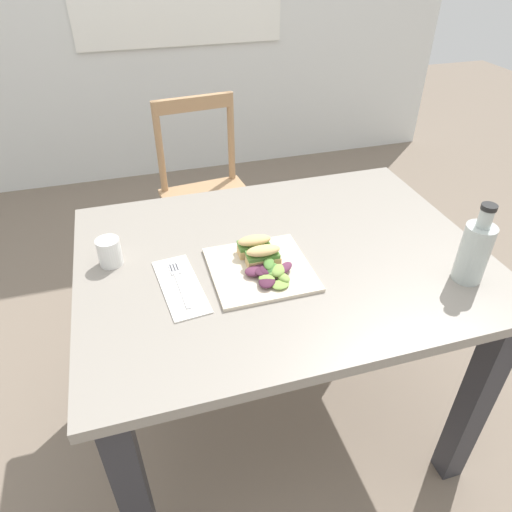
# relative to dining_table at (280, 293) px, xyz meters

# --- Properties ---
(ground_plane) EXTENTS (8.51, 8.51, 0.00)m
(ground_plane) POSITION_rel_dining_table_xyz_m (0.00, 0.05, -0.60)
(ground_plane) COLOR #7A6B5B
(dining_table) EXTENTS (1.11, 0.84, 0.74)m
(dining_table) POSITION_rel_dining_table_xyz_m (0.00, 0.00, 0.00)
(dining_table) COLOR gray
(dining_table) RESTS_ON ground
(chair_wooden_far) EXTENTS (0.44, 0.44, 0.87)m
(chair_wooden_far) POSITION_rel_dining_table_xyz_m (-0.04, 0.91, -0.15)
(chair_wooden_far) COLOR tan
(chair_wooden_far) RESTS_ON ground
(plate_lunch) EXTENTS (0.26, 0.26, 0.01)m
(plate_lunch) POSITION_rel_dining_table_xyz_m (-0.08, -0.05, 0.14)
(plate_lunch) COLOR beige
(plate_lunch) RESTS_ON dining_table
(sandwich_half_front) EXTENTS (0.09, 0.05, 0.06)m
(sandwich_half_front) POSITION_rel_dining_table_xyz_m (-0.07, -0.04, 0.18)
(sandwich_half_front) COLOR #DBB270
(sandwich_half_front) RESTS_ON plate_lunch
(sandwich_half_back) EXTENTS (0.09, 0.05, 0.06)m
(sandwich_half_back) POSITION_rel_dining_table_xyz_m (-0.07, 0.01, 0.18)
(sandwich_half_back) COLOR #DBB270
(sandwich_half_back) RESTS_ON plate_lunch
(salad_mixed_greens) EXTENTS (0.13, 0.15, 0.03)m
(salad_mixed_greens) POSITION_rel_dining_table_xyz_m (-0.07, -0.09, 0.16)
(salad_mixed_greens) COLOR #3D7033
(salad_mixed_greens) RESTS_ON plate_lunch
(napkin_folded) EXTENTS (0.12, 0.26, 0.00)m
(napkin_folded) POSITION_rel_dining_table_xyz_m (-0.29, -0.06, 0.14)
(napkin_folded) COLOR silver
(napkin_folded) RESTS_ON dining_table
(fork_on_napkin) EXTENTS (0.03, 0.19, 0.00)m
(fork_on_napkin) POSITION_rel_dining_table_xyz_m (-0.29, -0.04, 0.14)
(fork_on_napkin) COLOR silver
(fork_on_napkin) RESTS_ON napkin_folded
(bottle_cold_brew) EXTENTS (0.08, 0.08, 0.22)m
(bottle_cold_brew) POSITION_rel_dining_table_xyz_m (0.42, -0.23, 0.21)
(bottle_cold_brew) COLOR #472819
(bottle_cold_brew) RESTS_ON dining_table
(cup_extra_side) EXTENTS (0.06, 0.06, 0.08)m
(cup_extra_side) POSITION_rel_dining_table_xyz_m (-0.45, 0.09, 0.18)
(cup_extra_side) COLOR white
(cup_extra_side) RESTS_ON dining_table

